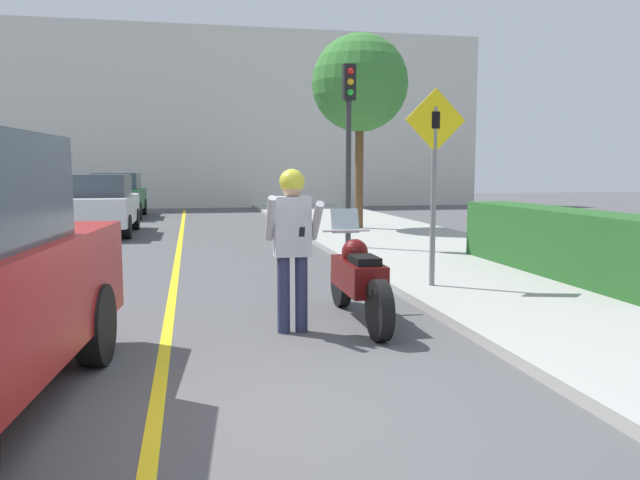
{
  "coord_description": "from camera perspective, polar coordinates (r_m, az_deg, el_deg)",
  "views": [
    {
      "loc": [
        -0.3,
        -4.48,
        1.82
      ],
      "look_at": [
        1.21,
        2.81,
        0.97
      ],
      "focal_mm": 35.0,
      "sensor_mm": 36.0,
      "label": 1
    }
  ],
  "objects": [
    {
      "name": "traffic_light",
      "position": [
        13.71,
        2.66,
        10.75
      ],
      "size": [
        0.26,
        0.3,
        3.93
      ],
      "color": "#2D2D30",
      "rests_on": "sidewalk_curb"
    },
    {
      "name": "street_tree",
      "position": [
        18.3,
        3.66,
        14.06
      ],
      "size": [
        2.75,
        2.75,
        5.52
      ],
      "color": "brown",
      "rests_on": "sidewalk_curb"
    },
    {
      "name": "crossing_sign",
      "position": [
        9.21,
        10.4,
        6.47
      ],
      "size": [
        0.91,
        0.08,
        2.85
      ],
      "color": "slate",
      "rests_on": "sidewalk_curb"
    },
    {
      "name": "hedge_row",
      "position": [
        10.95,
        21.0,
        -0.1
      ],
      "size": [
        0.9,
        5.06,
        1.06
      ],
      "color": "#235623",
      "rests_on": "sidewalk_curb"
    },
    {
      "name": "ground_plane",
      "position": [
        4.84,
        -7.53,
        -15.63
      ],
      "size": [
        80.0,
        80.0,
        0.0
      ],
      "primitive_type": "plane",
      "color": "#4C4C4F"
    },
    {
      "name": "sidewalk_curb",
      "position": [
        10.05,
        19.09,
        -3.97
      ],
      "size": [
        4.4,
        44.0,
        0.12
      ],
      "color": "#9E9E99",
      "rests_on": "ground"
    },
    {
      "name": "road_center_line",
      "position": [
        10.64,
        -13.14,
        -3.51
      ],
      "size": [
        0.12,
        36.0,
        0.01
      ],
      "color": "yellow",
      "rests_on": "ground"
    },
    {
      "name": "person_biker",
      "position": [
        6.87,
        -2.55,
        0.75
      ],
      "size": [
        0.59,
        0.49,
        1.82
      ],
      "color": "#282D4C",
      "rests_on": "ground"
    },
    {
      "name": "motorcycle",
      "position": [
        7.47,
        3.49,
        -3.57
      ],
      "size": [
        0.62,
        2.39,
        1.31
      ],
      "color": "black",
      "rests_on": "ground"
    },
    {
      "name": "building_backdrop",
      "position": [
        30.57,
        -11.29,
        10.84
      ],
      "size": [
        28.0,
        1.2,
        8.42
      ],
      "color": "beige",
      "rests_on": "ground"
    },
    {
      "name": "parked_car_green",
      "position": [
        24.78,
        -18.0,
        3.94
      ],
      "size": [
        1.88,
        4.2,
        1.68
      ],
      "color": "black",
      "rests_on": "ground"
    },
    {
      "name": "parked_car_white",
      "position": [
        18.43,
        -19.5,
        3.11
      ],
      "size": [
        1.88,
        4.2,
        1.68
      ],
      "color": "black",
      "rests_on": "ground"
    }
  ]
}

